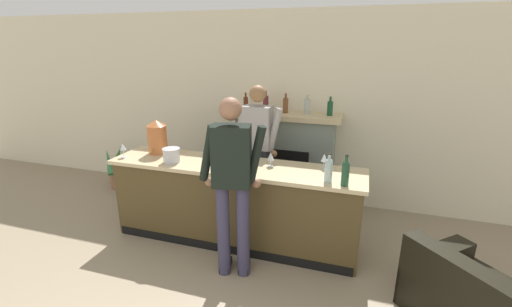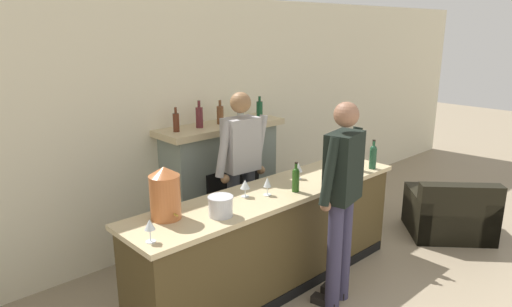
{
  "view_description": "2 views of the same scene",
  "coord_description": "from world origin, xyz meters",
  "px_view_note": "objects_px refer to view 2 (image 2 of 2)",
  "views": [
    {
      "loc": [
        1.26,
        -0.65,
        2.3
      ],
      "look_at": [
        0.05,
        3.15,
        1.01
      ],
      "focal_mm": 24.0,
      "sensor_mm": 36.0,
      "label": 1
    },
    {
      "loc": [
        -2.9,
        -0.0,
        2.42
      ],
      "look_at": [
        -0.05,
        3.07,
        1.26
      ],
      "focal_mm": 32.0,
      "sensor_mm": 36.0,
      "label": 2
    }
  ],
  "objects_px": {
    "fireplace_stone": "(221,180)",
    "wine_glass_by_dispenser": "(150,226)",
    "wine_bottle_merlot_tall": "(360,158)",
    "wine_glass_back_row": "(326,154)",
    "wine_bottle_burgundy_dark": "(373,156)",
    "wine_glass_front_right": "(245,185)",
    "armchair_black": "(450,216)",
    "person_bartender": "(241,171)",
    "wine_glass_mid_counter": "(267,183)",
    "person_customer": "(341,196)",
    "wine_glass_front_left": "(298,168)",
    "wine_bottle_riesling_slim": "(296,178)",
    "copper_dispenser": "(165,193)",
    "ice_bucket_steel": "(220,206)"
  },
  "relations": [
    {
      "from": "ice_bucket_steel",
      "to": "wine_glass_front_left",
      "type": "distance_m",
      "value": 1.16
    },
    {
      "from": "copper_dispenser",
      "to": "ice_bucket_steel",
      "type": "bearing_deg",
      "value": -36.7
    },
    {
      "from": "fireplace_stone",
      "to": "copper_dispenser",
      "type": "relative_size",
      "value": 3.95
    },
    {
      "from": "person_customer",
      "to": "wine_glass_mid_counter",
      "type": "height_order",
      "value": "person_customer"
    },
    {
      "from": "wine_bottle_merlot_tall",
      "to": "wine_glass_back_row",
      "type": "height_order",
      "value": "wine_bottle_merlot_tall"
    },
    {
      "from": "person_customer",
      "to": "copper_dispenser",
      "type": "relative_size",
      "value": 4.36
    },
    {
      "from": "wine_bottle_merlot_tall",
      "to": "wine_glass_back_row",
      "type": "relative_size",
      "value": 1.76
    },
    {
      "from": "person_customer",
      "to": "copper_dispenser",
      "type": "xyz_separation_m",
      "value": [
        -1.28,
        0.73,
        0.16
      ]
    },
    {
      "from": "ice_bucket_steel",
      "to": "wine_glass_front_left",
      "type": "bearing_deg",
      "value": 10.01
    },
    {
      "from": "armchair_black",
      "to": "wine_bottle_riesling_slim",
      "type": "bearing_deg",
      "value": 166.89
    },
    {
      "from": "wine_bottle_burgundy_dark",
      "to": "wine_bottle_riesling_slim",
      "type": "distance_m",
      "value": 1.12
    },
    {
      "from": "person_bartender",
      "to": "wine_glass_back_row",
      "type": "distance_m",
      "value": 0.97
    },
    {
      "from": "fireplace_stone",
      "to": "wine_bottle_merlot_tall",
      "type": "height_order",
      "value": "fireplace_stone"
    },
    {
      "from": "wine_bottle_merlot_tall",
      "to": "wine_bottle_riesling_slim",
      "type": "bearing_deg",
      "value": 177.83
    },
    {
      "from": "person_customer",
      "to": "wine_bottle_burgundy_dark",
      "type": "relative_size",
      "value": 5.87
    },
    {
      "from": "person_customer",
      "to": "copper_dispenser",
      "type": "bearing_deg",
      "value": 150.51
    },
    {
      "from": "armchair_black",
      "to": "copper_dispenser",
      "type": "bearing_deg",
      "value": 166.83
    },
    {
      "from": "person_customer",
      "to": "wine_glass_front_left",
      "type": "distance_m",
      "value": 0.7
    },
    {
      "from": "wine_bottle_burgundy_dark",
      "to": "wine_glass_back_row",
      "type": "height_order",
      "value": "wine_bottle_burgundy_dark"
    },
    {
      "from": "person_bartender",
      "to": "wine_glass_back_row",
      "type": "relative_size",
      "value": 10.6
    },
    {
      "from": "wine_bottle_riesling_slim",
      "to": "wine_glass_front_left",
      "type": "height_order",
      "value": "wine_bottle_riesling_slim"
    },
    {
      "from": "fireplace_stone",
      "to": "wine_glass_front_right",
      "type": "xyz_separation_m",
      "value": [
        -0.63,
        -1.13,
        0.39
      ]
    },
    {
      "from": "copper_dispenser",
      "to": "wine_bottle_merlot_tall",
      "type": "xyz_separation_m",
      "value": [
        2.15,
        -0.32,
        -0.08
      ]
    },
    {
      "from": "person_bartender",
      "to": "wine_glass_front_right",
      "type": "height_order",
      "value": "person_bartender"
    },
    {
      "from": "copper_dispenser",
      "to": "wine_bottle_burgundy_dark",
      "type": "xyz_separation_m",
      "value": [
        2.31,
        -0.36,
        -0.07
      ]
    },
    {
      "from": "wine_bottle_merlot_tall",
      "to": "wine_glass_mid_counter",
      "type": "relative_size",
      "value": 1.82
    },
    {
      "from": "wine_bottle_riesling_slim",
      "to": "wine_glass_by_dispenser",
      "type": "relative_size",
      "value": 1.64
    },
    {
      "from": "person_bartender",
      "to": "copper_dispenser",
      "type": "relative_size",
      "value": 4.29
    },
    {
      "from": "fireplace_stone",
      "to": "wine_glass_front_left",
      "type": "height_order",
      "value": "fireplace_stone"
    },
    {
      "from": "fireplace_stone",
      "to": "wine_bottle_merlot_tall",
      "type": "xyz_separation_m",
      "value": [
        0.75,
        -1.38,
        0.41
      ]
    },
    {
      "from": "ice_bucket_steel",
      "to": "wine_bottle_merlot_tall",
      "type": "distance_m",
      "value": 1.81
    },
    {
      "from": "person_customer",
      "to": "wine_glass_back_row",
      "type": "relative_size",
      "value": 10.76
    },
    {
      "from": "wine_bottle_merlot_tall",
      "to": "wine_glass_front_right",
      "type": "xyz_separation_m",
      "value": [
        -1.38,
        0.25,
        -0.02
      ]
    },
    {
      "from": "wine_glass_front_right",
      "to": "wine_glass_mid_counter",
      "type": "bearing_deg",
      "value": -31.54
    },
    {
      "from": "person_customer",
      "to": "ice_bucket_steel",
      "type": "distance_m",
      "value": 1.05
    },
    {
      "from": "fireplace_stone",
      "to": "wine_glass_by_dispenser",
      "type": "relative_size",
      "value": 9.83
    },
    {
      "from": "armchair_black",
      "to": "wine_bottle_merlot_tall",
      "type": "distance_m",
      "value": 1.59
    },
    {
      "from": "copper_dispenser",
      "to": "wine_glass_back_row",
      "type": "bearing_deg",
      "value": 1.68
    },
    {
      "from": "armchair_black",
      "to": "copper_dispenser",
      "type": "relative_size",
      "value": 2.8
    },
    {
      "from": "ice_bucket_steel",
      "to": "wine_bottle_merlot_tall",
      "type": "bearing_deg",
      "value": -1.98
    },
    {
      "from": "wine_glass_front_right",
      "to": "wine_glass_by_dispenser",
      "type": "distance_m",
      "value": 1.09
    },
    {
      "from": "person_bartender",
      "to": "wine_bottle_merlot_tall",
      "type": "bearing_deg",
      "value": -37.99
    },
    {
      "from": "person_customer",
      "to": "wine_glass_by_dispenser",
      "type": "xyz_separation_m",
      "value": [
        -1.59,
        0.45,
        0.07
      ]
    },
    {
      "from": "fireplace_stone",
      "to": "copper_dispenser",
      "type": "xyz_separation_m",
      "value": [
        -1.4,
        -1.06,
        0.49
      ]
    },
    {
      "from": "wine_glass_back_row",
      "to": "person_customer",
      "type": "bearing_deg",
      "value": -134.61
    },
    {
      "from": "ice_bucket_steel",
      "to": "wine_glass_front_right",
      "type": "height_order",
      "value": "ice_bucket_steel"
    },
    {
      "from": "wine_bottle_merlot_tall",
      "to": "wine_glass_front_right",
      "type": "bearing_deg",
      "value": 169.78
    },
    {
      "from": "person_bartender",
      "to": "copper_dispenser",
      "type": "xyz_separation_m",
      "value": [
        -1.17,
        -0.45,
        0.18
      ]
    },
    {
      "from": "armchair_black",
      "to": "ice_bucket_steel",
      "type": "bearing_deg",
      "value": 169.98
    },
    {
      "from": "person_customer",
      "to": "wine_bottle_merlot_tall",
      "type": "relative_size",
      "value": 6.11
    }
  ]
}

